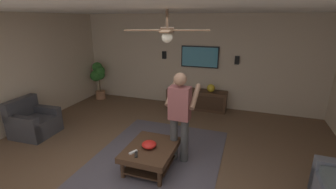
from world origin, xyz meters
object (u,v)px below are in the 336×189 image
(remote_black, at_px, (136,155))
(ceiling_fan, at_px, (167,32))
(media_console, at_px, (196,99))
(wall_speaker_right, at_px, (164,55))
(bowl, at_px, (149,144))
(vase_round, at_px, (211,88))
(person_standing, at_px, (180,113))
(potted_plant_tall, at_px, (98,76))
(tv, at_px, (200,57))
(coffee_table, at_px, (151,152))
(armchair, at_px, (33,123))
(remote_grey, at_px, (150,146))
(wall_speaker_left, at_px, (237,60))
(remote_white, at_px, (133,152))

(remote_black, height_order, ceiling_fan, ceiling_fan)
(media_console, bearing_deg, wall_speaker_right, -103.36)
(bowl, relative_size, vase_round, 1.14)
(person_standing, distance_m, potted_plant_tall, 4.26)
(tv, bearing_deg, media_console, 0.00)
(coffee_table, distance_m, vase_round, 3.07)
(armchair, height_order, wall_speaker_right, wall_speaker_right)
(person_standing, bearing_deg, vase_round, -0.74)
(potted_plant_tall, distance_m, wall_speaker_right, 2.24)
(remote_grey, bearing_deg, potted_plant_tall, -56.21)
(coffee_table, bearing_deg, remote_black, 159.38)
(wall_speaker_right, bearing_deg, vase_round, -101.45)
(potted_plant_tall, distance_m, remote_black, 4.36)
(vase_round, bearing_deg, remote_black, 169.11)
(wall_speaker_right, bearing_deg, ceiling_fan, -159.20)
(tv, relative_size, wall_speaker_right, 4.83)
(ceiling_fan, bearing_deg, media_console, 3.47)
(potted_plant_tall, height_order, remote_grey, potted_plant_tall)
(potted_plant_tall, bearing_deg, wall_speaker_right, -79.14)
(armchair, height_order, media_console, armchair)
(wall_speaker_left, bearing_deg, ceiling_fan, 165.85)
(armchair, distance_m, bowl, 2.96)
(armchair, xyz_separation_m, vase_round, (2.73, -3.48, 0.38))
(media_console, height_order, bowl, media_console)
(remote_white, bearing_deg, wall_speaker_right, -140.05)
(bowl, bearing_deg, tv, -2.31)
(wall_speaker_right, bearing_deg, potted_plant_tall, 100.86)
(media_console, height_order, remote_black, media_console)
(armchair, distance_m, coffee_table, 2.97)
(potted_plant_tall, bearing_deg, remote_white, -137.97)
(coffee_table, relative_size, remote_black, 6.67)
(media_console, xyz_separation_m, vase_round, (-0.05, -0.41, 0.39))
(person_standing, bearing_deg, potted_plant_tall, 55.93)
(remote_grey, bearing_deg, armchair, -17.84)
(armchair, relative_size, wall_speaker_left, 3.85)
(wall_speaker_right, bearing_deg, tv, -90.70)
(remote_black, relative_size, wall_speaker_right, 0.68)
(bowl, height_order, remote_black, bowl)
(person_standing, height_order, wall_speaker_right, person_standing)
(bowl, height_order, ceiling_fan, ceiling_fan)
(media_console, xyz_separation_m, ceiling_fan, (-3.05, -0.18, 2.02))
(potted_plant_tall, bearing_deg, ceiling_fan, -130.91)
(bowl, relative_size, wall_speaker_right, 1.14)
(media_console, xyz_separation_m, wall_speaker_left, (0.25, -1.02, 1.15))
(ceiling_fan, bearing_deg, wall_speaker_right, 20.80)
(remote_black, relative_size, ceiling_fan, 0.13)
(potted_plant_tall, height_order, remote_white, potted_plant_tall)
(media_console, xyz_separation_m, remote_white, (-3.31, 0.31, 0.14))
(remote_black, distance_m, vase_round, 3.39)
(media_console, height_order, vase_round, vase_round)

